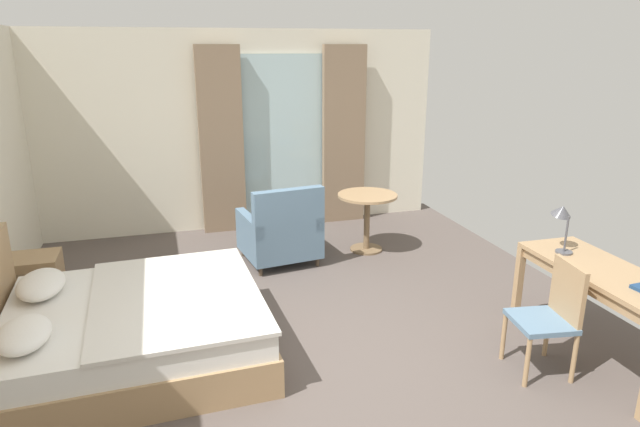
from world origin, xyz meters
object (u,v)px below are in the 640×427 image
desk_chair (552,312)px  round_cafe_table (367,209)px  writing_desk (607,282)px  armchair_by_window (281,233)px  bed (127,329)px  desk_lamp (562,216)px  nightstand (33,280)px

desk_chair → round_cafe_table: bearing=97.9°
writing_desk → armchair_by_window: (-1.95, 2.67, -0.30)m
bed → writing_desk: 3.70m
desk_lamp → armchair_by_window: bearing=130.9°
writing_desk → desk_chair: (-0.49, -0.02, -0.17)m
armchair_by_window → round_cafe_table: size_ratio=1.31×
bed → desk_lamp: 3.59m
writing_desk → round_cafe_table: (-0.88, 2.77, -0.13)m
nightstand → writing_desk: size_ratio=0.33×
writing_desk → nightstand: bearing=152.1°
desk_chair → desk_lamp: desk_lamp is taller
writing_desk → desk_lamp: 0.63m
nightstand → desk_chair: size_ratio=0.58×
desk_chair → bed: bearing=161.3°
desk_chair → nightstand: bearing=149.1°
writing_desk → round_cafe_table: bearing=107.6°
nightstand → armchair_by_window: bearing=7.4°
bed → nightstand: bearing=124.1°
bed → armchair_by_window: (1.58, 1.66, 0.08)m
desk_lamp → desk_chair: bearing=-129.9°
armchair_by_window → writing_desk: bearing=-53.8°
bed → armchair_by_window: bed is taller
writing_desk → armchair_by_window: size_ratio=1.63×
writing_desk → armchair_by_window: armchair_by_window is taller
nightstand → desk_lamp: size_ratio=1.25×
bed → round_cafe_table: bearing=33.6°
desk_chair → round_cafe_table: size_ratio=1.23×
desk_lamp → round_cafe_table: (-0.82, 2.28, -0.52)m
bed → armchair_by_window: size_ratio=2.21×
writing_desk → desk_lamp: (-0.06, 0.49, 0.38)m
armchair_by_window → desk_lamp: bearing=-49.1°
armchair_by_window → desk_chair: bearing=-61.5°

